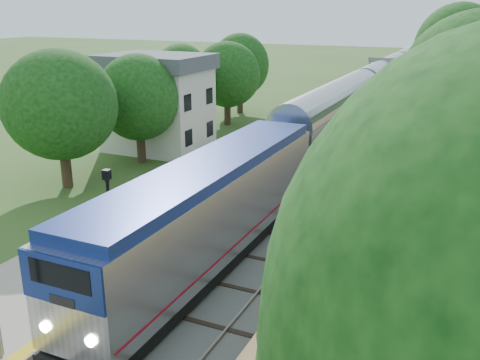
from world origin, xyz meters
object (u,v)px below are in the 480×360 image
at_px(signal_gantry, 405,71).
at_px(train, 398,79).
at_px(station_building, 157,102).
at_px(signal_farside, 383,155).
at_px(lamppost_far, 111,227).

xyz_separation_m(signal_gantry, train, (-2.47, 12.22, -2.39)).
relative_size(station_building, signal_farside, 1.39).
bearing_deg(signal_gantry, lamppost_far, -97.25).
distance_m(station_building, train, 39.79).
height_order(station_building, lamppost_far, station_building).
xyz_separation_m(signal_gantry, signal_farside, (3.73, -33.34, -0.91)).
bearing_deg(lamppost_far, signal_farside, 51.44).
xyz_separation_m(train, signal_farside, (6.20, -45.56, 1.48)).
height_order(lamppost_far, signal_farside, signal_farside).
bearing_deg(signal_gantry, signal_farside, -83.62).
height_order(signal_gantry, lamppost_far, signal_gantry).
bearing_deg(signal_farside, lamppost_far, -128.56).
bearing_deg(lamppost_far, station_building, 117.87).
bearing_deg(train, signal_farside, -82.25).
xyz_separation_m(train, lamppost_far, (-3.29, -57.46, 0.07)).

